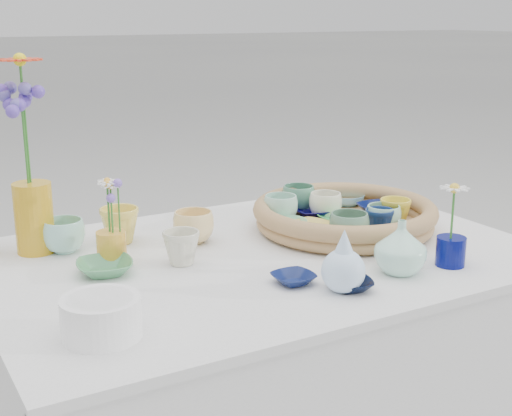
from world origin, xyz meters
TOP-DOWN VIEW (x-y plane):
  - wicker_tray at (0.28, 0.05)m, footprint 0.47×0.47m
  - tray_ceramic_0 at (0.24, 0.14)m, footprint 0.13×0.13m
  - tray_ceramic_1 at (0.42, 0.07)m, footprint 0.12×0.12m
  - tray_ceramic_2 at (0.37, -0.04)m, footprint 0.08×0.08m
  - tray_ceramic_3 at (0.26, 0.05)m, footprint 0.11×0.11m
  - tray_ceramic_4 at (0.19, -0.09)m, footprint 0.12×0.12m
  - tray_ceramic_5 at (0.12, 0.07)m, footprint 0.11×0.11m
  - tray_ceramic_6 at (0.15, 0.15)m, footprint 0.12×0.12m
  - tray_ceramic_7 at (0.27, 0.12)m, footprint 0.10×0.10m
  - tray_ceramic_8 at (0.40, 0.20)m, footprint 0.13×0.13m
  - tray_ceramic_9 at (0.29, -0.07)m, footprint 0.09×0.09m
  - tray_ceramic_10 at (0.17, 0.04)m, footprint 0.12×0.12m
  - tray_ceramic_11 at (0.32, -0.06)m, footprint 0.09×0.09m
  - tray_ceramic_12 at (0.24, 0.21)m, footprint 0.10×0.10m
  - loose_ceramic_0 at (-0.26, 0.24)m, footprint 0.12×0.12m
  - loose_ceramic_1 at (-0.10, 0.15)m, footprint 0.11×0.11m
  - loose_ceramic_2 at (-0.36, 0.05)m, footprint 0.14×0.14m
  - loose_ceramic_3 at (-0.19, 0.02)m, footprint 0.11×0.11m
  - loose_ceramic_4 at (-0.04, -0.20)m, footprint 0.09×0.09m
  - loose_ceramic_5 at (-0.40, 0.24)m, footprint 0.11×0.11m
  - loose_ceramic_6 at (0.04, -0.29)m, footprint 0.11×0.11m
  - fluted_bowl at (-0.46, -0.25)m, footprint 0.18×0.18m
  - bud_vase_paleblue at (0.02, -0.29)m, footprint 0.09×0.09m
  - bud_vase_seafoam at (0.20, -0.26)m, footprint 0.12×0.12m
  - bud_vase_cobalt at (0.33, -0.28)m, footprint 0.09×0.09m
  - single_daisy at (0.32, -0.29)m, footprint 0.09×0.09m
  - tall_vase_yellow at (-0.45, 0.27)m, footprint 0.11×0.11m
  - gerbera at (-0.45, 0.28)m, footprint 0.13×0.13m
  - hydrangea at (-0.46, 0.27)m, footprint 0.09×0.09m
  - daisy_cup at (-0.32, 0.11)m, footprint 0.08×0.08m
  - daisy_posy at (-0.31, 0.12)m, footprint 0.10×0.10m

SIDE VIEW (x-z plane):
  - loose_ceramic_4 at x=-0.04m, z-range 0.77..0.79m
  - loose_ceramic_6 at x=0.04m, z-range 0.77..0.79m
  - loose_ceramic_2 at x=-0.36m, z-range 0.77..0.79m
  - tray_ceramic_10 at x=0.17m, z-range 0.78..0.81m
  - tray_ceramic_3 at x=0.26m, z-range 0.78..0.81m
  - tray_ceramic_1 at x=0.42m, z-range 0.78..0.81m
  - tray_ceramic_0 at x=0.24m, z-range 0.78..0.81m
  - tray_ceramic_5 at x=0.12m, z-range 0.78..0.81m
  - bud_vase_cobalt at x=0.33m, z-range 0.77..0.83m
  - tray_ceramic_8 at x=0.40m, z-range 0.78..0.81m
  - daisy_cup at x=-0.32m, z-range 0.77..0.84m
  - fluted_bowl at x=-0.46m, z-range 0.77..0.84m
  - wicker_tray at x=0.28m, z-range 0.77..0.84m
  - loose_ceramic_3 at x=-0.19m, z-range 0.77..0.84m
  - loose_ceramic_1 at x=-0.10m, z-range 0.77..0.84m
  - loose_ceramic_5 at x=-0.40m, z-range 0.77..0.84m
  - loose_ceramic_0 at x=-0.26m, z-range 0.77..0.85m
  - tray_ceramic_9 at x=0.29m, z-range 0.78..0.85m
  - tray_ceramic_11 at x=0.32m, z-range 0.78..0.85m
  - tray_ceramic_7 at x=0.27m, z-range 0.78..0.85m
  - tray_ceramic_6 at x=0.15m, z-range 0.78..0.85m
  - tray_ceramic_12 at x=0.24m, z-range 0.78..0.85m
  - tray_ceramic_2 at x=0.37m, z-range 0.78..0.86m
  - tray_ceramic_4 at x=0.19m, z-range 0.78..0.86m
  - bud_vase_seafoam at x=0.20m, z-range 0.77..0.88m
  - bud_vase_paleblue at x=0.02m, z-range 0.77..0.90m
  - tall_vase_yellow at x=-0.45m, z-range 0.77..0.93m
  - single_daisy at x=0.32m, z-range 0.82..0.95m
  - daisy_posy at x=-0.31m, z-range 0.84..0.97m
  - hydrangea at x=-0.46m, z-range 0.89..1.16m
  - gerbera at x=-0.45m, z-range 0.92..1.22m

